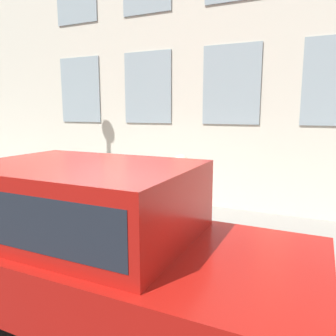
% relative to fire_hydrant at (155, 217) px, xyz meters
% --- Properties ---
extents(ground_plane, '(80.00, 80.00, 0.00)m').
position_rel_fire_hydrant_xyz_m(ground_plane, '(-0.59, 0.43, -0.61)').
color(ground_plane, '#2D2D30').
extents(sidewalk, '(3.07, 60.00, 0.17)m').
position_rel_fire_hydrant_xyz_m(sidewalk, '(0.95, 0.43, -0.53)').
color(sidewalk, gray).
rests_on(sidewalk, ground_plane).
extents(fire_hydrant, '(0.30, 0.42, 0.86)m').
position_rel_fire_hydrant_xyz_m(fire_hydrant, '(0.00, 0.00, 0.00)').
color(fire_hydrant, gold).
rests_on(fire_hydrant, sidewalk).
extents(person, '(0.36, 0.24, 1.49)m').
position_rel_fire_hydrant_xyz_m(person, '(0.25, -0.36, 0.46)').
color(person, '#998466').
rests_on(person, sidewalk).
extents(parked_car_red_near, '(1.98, 5.09, 1.81)m').
position_rel_fire_hydrant_xyz_m(parked_car_red_near, '(-1.93, -0.10, 0.39)').
color(parked_car_red_near, black).
rests_on(parked_car_red_near, ground_plane).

